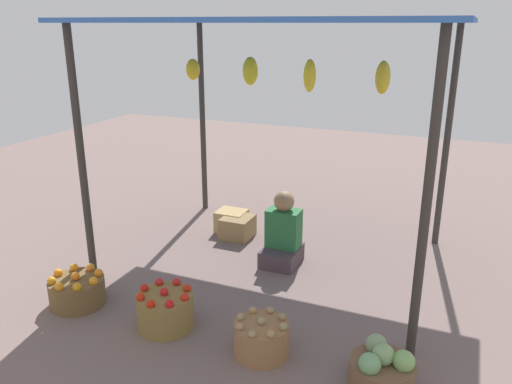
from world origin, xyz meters
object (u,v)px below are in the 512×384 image
at_px(basket_oranges, 77,290).
at_px(basket_potatoes, 261,338).
at_px(basket_red_tomatoes, 165,310).
at_px(wooden_crate_stacked_rear, 238,227).
at_px(vendor_person, 283,236).
at_px(basket_cabbages, 382,370).
at_px(wooden_crate_near_vendor, 232,221).

relative_size(basket_oranges, basket_potatoes, 1.16).
height_order(basket_red_tomatoes, wooden_crate_stacked_rear, basket_red_tomatoes).
bearing_deg(vendor_person, basket_cabbages, -50.11).
bearing_deg(wooden_crate_near_vendor, basket_red_tomatoes, -79.54).
xyz_separation_m(wooden_crate_near_vendor, wooden_crate_stacked_rear, (0.14, -0.13, -0.00)).
bearing_deg(basket_red_tomatoes, wooden_crate_near_vendor, 100.46).
bearing_deg(basket_cabbages, basket_oranges, 178.79).
bearing_deg(basket_potatoes, wooden_crate_stacked_rear, 119.55).
distance_m(basket_red_tomatoes, basket_potatoes, 0.87).
bearing_deg(basket_potatoes, basket_cabbages, -1.49).
xyz_separation_m(basket_oranges, basket_potatoes, (1.79, -0.03, 0.00)).
height_order(vendor_person, wooden_crate_stacked_rear, vendor_person).
distance_m(basket_oranges, basket_cabbages, 2.69).
relative_size(basket_potatoes, wooden_crate_stacked_rear, 1.17).
bearing_deg(basket_oranges, basket_potatoes, -1.07).
bearing_deg(wooden_crate_near_vendor, basket_oranges, -104.82).
bearing_deg(basket_cabbages, vendor_person, 129.89).
height_order(basket_red_tomatoes, basket_cabbages, basket_red_tomatoes).
bearing_deg(wooden_crate_stacked_rear, basket_potatoes, -60.45).
distance_m(vendor_person, basket_potatoes, 1.58).
height_order(basket_cabbages, wooden_crate_stacked_rear, basket_cabbages).
xyz_separation_m(basket_oranges, basket_cabbages, (2.69, -0.06, 0.01)).
relative_size(basket_oranges, wooden_crate_stacked_rear, 1.36).
bearing_deg(vendor_person, basket_red_tomatoes, -107.81).
height_order(vendor_person, wooden_crate_near_vendor, vendor_person).
height_order(basket_oranges, basket_red_tomatoes, basket_red_tomatoes).
xyz_separation_m(vendor_person, wooden_crate_stacked_rear, (-0.71, 0.42, -0.17)).
height_order(basket_potatoes, basket_cabbages, basket_cabbages).
bearing_deg(basket_cabbages, basket_red_tomatoes, 178.23).
xyz_separation_m(vendor_person, basket_cabbages, (1.29, -1.55, -0.16)).
bearing_deg(wooden_crate_stacked_rear, wooden_crate_near_vendor, 136.64).
bearing_deg(basket_oranges, wooden_crate_stacked_rear, 70.31).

